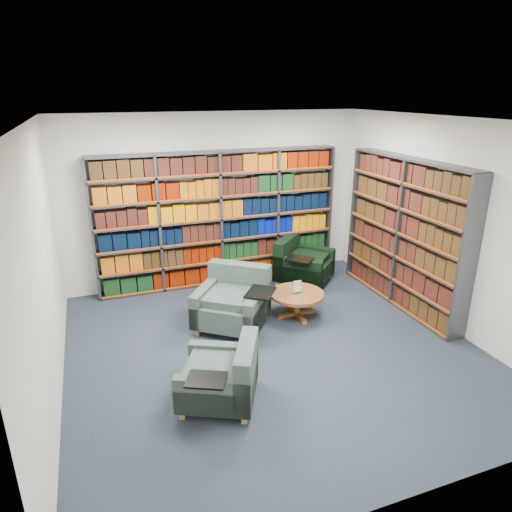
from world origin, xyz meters
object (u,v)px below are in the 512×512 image
object	(u,v)px
chair_teal_left	(234,302)
chair_green_right	(300,264)
chair_teal_front	(225,378)
coffee_table	(297,297)

from	to	relation	value
chair_teal_left	chair_green_right	bearing A→B (deg)	34.87
chair_teal_front	coffee_table	xyz separation A→B (m)	(1.53, 1.51, 0.01)
chair_teal_front	chair_teal_left	bearing A→B (deg)	69.28
chair_green_right	chair_teal_front	distance (m)	3.40
chair_green_right	chair_teal_front	xyz separation A→B (m)	(-2.12, -2.66, -0.03)
chair_green_right	chair_teal_left	bearing A→B (deg)	-145.13
coffee_table	chair_green_right	bearing A→B (deg)	62.69
chair_teal_front	coffee_table	distance (m)	2.14
chair_teal_left	coffee_table	world-z (taller)	chair_teal_left
chair_teal_left	chair_green_right	xyz separation A→B (m)	(1.51, 1.06, -0.02)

